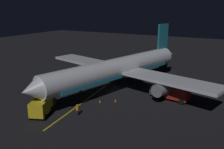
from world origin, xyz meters
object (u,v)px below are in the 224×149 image
at_px(ground_crew_worker, 77,110).
at_px(traffic_cone_near_left, 80,111).
at_px(airliner, 120,68).
at_px(catering_truck, 171,92).
at_px(traffic_cone_under_wing, 100,101).
at_px(baggage_truck, 43,106).
at_px(traffic_cone_near_right, 115,101).

distance_m(ground_crew_worker, traffic_cone_near_left, 1.15).
height_order(airliner, catering_truck, airliner).
relative_size(airliner, traffic_cone_under_wing, 69.66).
xyz_separation_m(ground_crew_worker, traffic_cone_near_left, (0.21, -0.93, -0.64)).
bearing_deg(catering_truck, airliner, -3.88).
bearing_deg(catering_truck, ground_crew_worker, 51.97).
relative_size(catering_truck, ground_crew_worker, 3.91).
bearing_deg(baggage_truck, traffic_cone_near_left, -147.10).
relative_size(traffic_cone_near_left, traffic_cone_under_wing, 1.00).
distance_m(catering_truck, traffic_cone_under_wing, 12.02).
height_order(airliner, traffic_cone_near_right, airliner).
bearing_deg(traffic_cone_under_wing, airliner, -87.40).
bearing_deg(traffic_cone_near_left, catering_truck, -130.74).
distance_m(airliner, catering_truck, 10.51).
height_order(baggage_truck, traffic_cone_under_wing, baggage_truck).
bearing_deg(ground_crew_worker, airliner, -89.32).
distance_m(catering_truck, traffic_cone_near_right, 9.48).
bearing_deg(airliner, ground_crew_worker, 90.68).
xyz_separation_m(airliner, traffic_cone_near_left, (0.05, 12.49, -3.80)).
height_order(airliner, traffic_cone_near_left, airliner).
xyz_separation_m(airliner, traffic_cone_near_right, (-2.45, 6.15, -3.80)).
relative_size(airliner, ground_crew_worker, 22.02).
xyz_separation_m(airliner, ground_crew_worker, (-0.16, 13.42, -3.17)).
distance_m(ground_crew_worker, traffic_cone_near_right, 7.65).
xyz_separation_m(catering_truck, traffic_cone_under_wing, (9.77, 6.91, -1.07)).
distance_m(ground_crew_worker, traffic_cone_under_wing, 5.86).
relative_size(baggage_truck, traffic_cone_under_wing, 11.05).
bearing_deg(ground_crew_worker, catering_truck, -128.03).
relative_size(baggage_truck, catering_truck, 0.89).
distance_m(traffic_cone_near_left, traffic_cone_under_wing, 4.91).
distance_m(airliner, traffic_cone_near_left, 13.06).
relative_size(catering_truck, traffic_cone_under_wing, 12.36).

